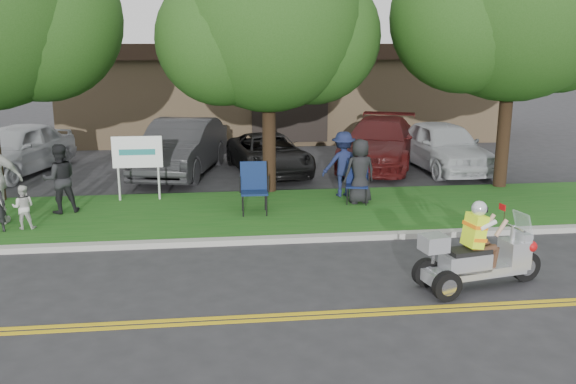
{
  "coord_description": "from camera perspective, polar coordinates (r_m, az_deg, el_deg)",
  "views": [
    {
      "loc": [
        -0.9,
        -8.92,
        4.03
      ],
      "look_at": [
        0.39,
        2.0,
        1.33
      ],
      "focal_mm": 38.0,
      "sensor_mm": 36.0,
      "label": 1
    }
  ],
  "objects": [
    {
      "name": "grass_verge",
      "position": [
        14.7,
        -3.0,
        -1.93
      ],
      "size": [
        60.0,
        4.0,
        0.1
      ],
      "primitive_type": "cube",
      "color": "#175516",
      "rests_on": "ground"
    },
    {
      "name": "parked_car_far_left",
      "position": [
        20.82,
        -24.22,
        3.66
      ],
      "size": [
        3.22,
        5.09,
        1.61
      ],
      "primitive_type": "imported",
      "rotation": [
        0.0,
        0.0,
        -0.3
      ],
      "color": "#ADAFB5",
      "rests_on": "ground"
    },
    {
      "name": "centerline_far",
      "position": [
        9.45,
        -0.65,
        -11.41
      ],
      "size": [
        60.0,
        0.1,
        0.01
      ],
      "primitive_type": "cube",
      "color": "gold",
      "rests_on": "ground"
    },
    {
      "name": "business_sign",
      "position": [
        15.89,
        -13.9,
        3.33
      ],
      "size": [
        1.25,
        0.06,
        1.75
      ],
      "color": "silver",
      "rests_on": "ground"
    },
    {
      "name": "spectator_adult_mid",
      "position": [
        15.28,
        -20.58,
        1.17
      ],
      "size": [
        0.96,
        0.86,
        1.64
      ],
      "primitive_type": "imported",
      "rotation": [
        0.0,
        0.0,
        3.49
      ],
      "color": "black",
      "rests_on": "grass_verge"
    },
    {
      "name": "tree_mid",
      "position": [
        16.23,
        -1.68,
        15.2
      ],
      "size": [
        5.88,
        4.8,
        7.05
      ],
      "color": "#332114",
      "rests_on": "ground"
    },
    {
      "name": "parked_car_far_right",
      "position": [
        20.34,
        14.32,
        4.2
      ],
      "size": [
        2.18,
        4.78,
        1.59
      ],
      "primitive_type": "imported",
      "rotation": [
        0.0,
        0.0,
        0.07
      ],
      "color": "silver",
      "rests_on": "ground"
    },
    {
      "name": "lawn_chair_a",
      "position": [
        14.41,
        -3.21,
        0.71
      ],
      "size": [
        0.64,
        0.66,
        1.19
      ],
      "rotation": [
        0.0,
        0.0,
        -0.02
      ],
      "color": "black",
      "rests_on": "grass_verge"
    },
    {
      "name": "parked_car_mid",
      "position": [
        19.3,
        -1.8,
        3.58
      ],
      "size": [
        2.75,
        4.71,
        1.23
      ],
      "primitive_type": "imported",
      "rotation": [
        0.0,
        0.0,
        0.17
      ],
      "color": "black",
      "rests_on": "ground"
    },
    {
      "name": "spectator_chair_b",
      "position": [
        15.29,
        6.74,
        1.94
      ],
      "size": [
        0.88,
        0.66,
        1.63
      ],
      "primitive_type": "imported",
      "rotation": [
        0.0,
        0.0,
        3.33
      ],
      "color": "black",
      "rests_on": "grass_verge"
    },
    {
      "name": "commercial_building",
      "position": [
        28.12,
        -0.84,
        9.65
      ],
      "size": [
        18.0,
        8.2,
        4.0
      ],
      "color": "#9E7F5B",
      "rests_on": "ground"
    },
    {
      "name": "tree_right",
      "position": [
        17.86,
        20.57,
        16.14
      ],
      "size": [
        6.86,
        5.6,
        8.07
      ],
      "color": "#332114",
      "rests_on": "ground"
    },
    {
      "name": "parked_car_left",
      "position": [
        19.4,
        -9.95,
        4.14
      ],
      "size": [
        2.97,
        5.46,
        1.71
      ],
      "primitive_type": "imported",
      "rotation": [
        0.0,
        0.0,
        -0.24
      ],
      "color": "#2B2B2D",
      "rests_on": "ground"
    },
    {
      "name": "ground",
      "position": [
        9.83,
        -0.92,
        -10.41
      ],
      "size": [
        120.0,
        120.0,
        0.0
      ],
      "primitive_type": "plane",
      "color": "#28282B",
      "rests_on": "ground"
    },
    {
      "name": "spectator_chair_a",
      "position": [
        15.97,
        5.18,
        2.63
      ],
      "size": [
        1.14,
        0.71,
        1.7
      ],
      "primitive_type": "imported",
      "rotation": [
        0.0,
        0.0,
        3.22
      ],
      "color": "#192046",
      "rests_on": "grass_verge"
    },
    {
      "name": "lawn_chair_b",
      "position": [
        15.43,
        6.5,
        1.17
      ],
      "size": [
        0.66,
        0.68,
        1.03
      ],
      "rotation": [
        0.0,
        0.0,
        -0.24
      ],
      "color": "black",
      "rests_on": "grass_verge"
    },
    {
      "name": "centerline_near",
      "position": [
        9.3,
        -0.54,
        -11.83
      ],
      "size": [
        60.0,
        0.1,
        0.01
      ],
      "primitive_type": "cube",
      "color": "gold",
      "rests_on": "ground"
    },
    {
      "name": "parked_car_right",
      "position": [
        20.6,
        8.55,
        4.6
      ],
      "size": [
        4.16,
        5.93,
        1.59
      ],
      "primitive_type": "imported",
      "rotation": [
        0.0,
        0.0,
        -0.39
      ],
      "color": "#4A1111",
      "rests_on": "ground"
    },
    {
      "name": "child_right",
      "position": [
        14.32,
        -23.53,
        -1.3
      ],
      "size": [
        0.48,
        0.38,
        0.96
      ],
      "primitive_type": "imported",
      "rotation": [
        0.0,
        0.0,
        3.18
      ],
      "color": "silver",
      "rests_on": "grass_verge"
    },
    {
      "name": "curb",
      "position": [
        12.64,
        -2.34,
        -4.52
      ],
      "size": [
        60.0,
        0.25,
        0.12
      ],
      "primitive_type": "cube",
      "color": "#A8A89E",
      "rests_on": "ground"
    },
    {
      "name": "trike_scooter",
      "position": [
        10.71,
        17.27,
        -5.92
      ],
      "size": [
        2.32,
        0.96,
        1.52
      ],
      "rotation": [
        0.0,
        0.0,
        0.2
      ],
      "color": "black",
      "rests_on": "ground"
    }
  ]
}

